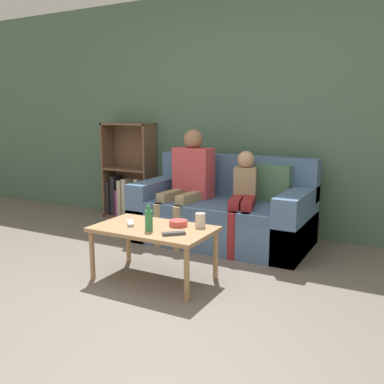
{
  "coord_description": "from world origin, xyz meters",
  "views": [
    {
      "loc": [
        1.69,
        -2.01,
        1.31
      ],
      "look_at": [
        -0.07,
        1.27,
        0.61
      ],
      "focal_mm": 40.0,
      "sensor_mm": 36.0,
      "label": 1
    }
  ],
  "objects": [
    {
      "name": "bottle",
      "position": [
        -0.08,
        0.59,
        0.51
      ],
      "size": [
        0.06,
        0.06,
        0.2
      ],
      "color": "#33844C",
      "rests_on": "coffee_table"
    },
    {
      "name": "wall_back",
      "position": [
        0.0,
        2.43,
        1.3
      ],
      "size": [
        12.0,
        0.06,
        2.6
      ],
      "color": "#4C6B56",
      "rests_on": "ground_plane"
    },
    {
      "name": "person_adult",
      "position": [
        -0.39,
        1.8,
        0.66
      ],
      "size": [
        0.42,
        0.64,
        1.14
      ],
      "rotation": [
        0.0,
        0.0,
        -0.06
      ],
      "color": "#9E8966",
      "rests_on": "ground_plane"
    },
    {
      "name": "tv_remote_1",
      "position": [
        0.15,
        0.58,
        0.44
      ],
      "size": [
        0.16,
        0.15,
        0.02
      ],
      "rotation": [
        0.0,
        0.0,
        -0.82
      ],
      "color": "#47474C",
      "rests_on": "coffee_table"
    },
    {
      "name": "tv_remote_0",
      "position": [
        -0.31,
        0.68,
        0.44
      ],
      "size": [
        0.14,
        0.16,
        0.02
      ],
      "rotation": [
        0.0,
        0.0,
        0.68
      ],
      "color": "#B7B7BC",
      "rests_on": "coffee_table"
    },
    {
      "name": "person_child",
      "position": [
        0.23,
        1.75,
        0.53
      ],
      "size": [
        0.36,
        0.66,
        0.94
      ],
      "rotation": [
        0.0,
        0.0,
        0.26
      ],
      "color": "maroon",
      "rests_on": "ground_plane"
    },
    {
      "name": "bookshelf",
      "position": [
        -1.5,
        2.28,
        0.43
      ],
      "size": [
        0.65,
        0.28,
        1.18
      ],
      "color": "brown",
      "rests_on": "ground_plane"
    },
    {
      "name": "ground_plane",
      "position": [
        0.0,
        0.0,
        0.0
      ],
      "size": [
        22.0,
        22.0,
        0.0
      ],
      "primitive_type": "plane",
      "color": "#70665B"
    },
    {
      "name": "couch",
      "position": [
        -0.03,
        1.89,
        0.29
      ],
      "size": [
        1.74,
        0.91,
        0.86
      ],
      "color": "#4C6B93",
      "rests_on": "ground_plane"
    },
    {
      "name": "coffee_table",
      "position": [
        -0.1,
        0.69,
        0.38
      ],
      "size": [
        0.93,
        0.55,
        0.42
      ],
      "color": "#A87F56",
      "rests_on": "ground_plane"
    },
    {
      "name": "cup_near",
      "position": [
        0.21,
        0.87,
        0.48
      ],
      "size": [
        0.08,
        0.08,
        0.11
      ],
      "color": "silver",
      "rests_on": "coffee_table"
    },
    {
      "name": "snack_bowl",
      "position": [
        0.05,
        0.82,
        0.45
      ],
      "size": [
        0.14,
        0.14,
        0.05
      ],
      "color": "#DB4C47",
      "rests_on": "coffee_table"
    }
  ]
}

